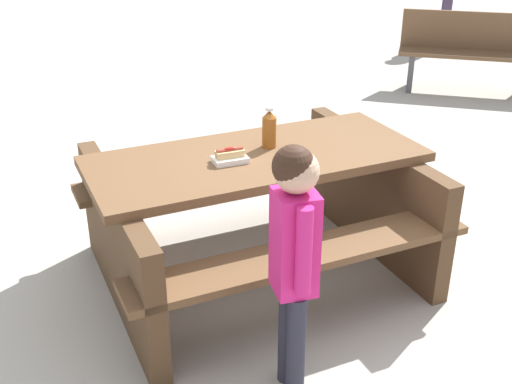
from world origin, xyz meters
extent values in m
plane|color=#ADA599|center=(0.00, 0.00, 0.00)|extent=(30.00, 30.00, 0.00)
cube|color=brown|center=(0.00, 0.00, 0.72)|extent=(1.94, 1.25, 0.05)
cube|color=brown|center=(-0.16, 0.54, 0.43)|extent=(1.80, 0.79, 0.04)
cube|color=brown|center=(0.16, -0.54, 0.43)|extent=(1.80, 0.79, 0.04)
cube|color=#4D3520|center=(0.75, 0.23, 0.35)|extent=(0.51, 1.37, 0.70)
cube|color=#4D3520|center=(-0.75, -0.23, 0.35)|extent=(0.51, 1.37, 0.70)
cylinder|color=brown|center=(-0.09, -0.10, 0.84)|extent=(0.08, 0.08, 0.17)
cone|color=brown|center=(-0.09, -0.10, 0.94)|extent=(0.07, 0.07, 0.04)
cylinder|color=silver|center=(-0.09, -0.10, 0.97)|extent=(0.04, 0.04, 0.02)
cube|color=white|center=(0.15, 0.09, 0.77)|extent=(0.20, 0.15, 0.03)
cube|color=#D8B272|center=(0.15, 0.09, 0.80)|extent=(0.16, 0.09, 0.04)
cylinder|color=maroon|center=(0.15, 0.09, 0.82)|extent=(0.14, 0.06, 0.03)
ellipsoid|color=maroon|center=(0.15, 0.09, 0.83)|extent=(0.07, 0.04, 0.01)
cylinder|color=#262633|center=(-0.02, 0.90, 0.27)|extent=(0.08, 0.08, 0.53)
cylinder|color=#262633|center=(-0.04, 1.02, 0.27)|extent=(0.08, 0.08, 0.53)
cube|color=#D11E72|center=(-0.03, 0.96, 0.76)|extent=(0.19, 0.20, 0.45)
cylinder|color=#D11E72|center=(-0.02, 0.85, 0.78)|extent=(0.07, 0.07, 0.38)
cylinder|color=#D11E72|center=(-0.05, 1.07, 0.78)|extent=(0.07, 0.07, 0.38)
sphere|color=tan|center=(-0.03, 0.96, 1.07)|extent=(0.18, 0.18, 0.18)
sphere|color=#331E14|center=(-0.02, 0.96, 1.09)|extent=(0.17, 0.17, 0.17)
cube|color=brown|center=(-2.77, -3.32, 0.43)|extent=(1.54, 0.93, 0.04)
cube|color=brown|center=(-2.83, -3.49, 0.65)|extent=(1.41, 0.60, 0.40)
cube|color=#4C4C51|center=(-2.21, -3.55, 0.21)|extent=(0.19, 0.36, 0.41)
cylinder|color=#3F334C|center=(-3.54, -5.86, 0.38)|extent=(0.12, 0.12, 0.75)
cylinder|color=#3F334C|center=(-3.50, -5.70, 0.38)|extent=(0.12, 0.12, 0.75)
camera|label=1|loc=(0.40, 3.12, 2.03)|focal=44.30mm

